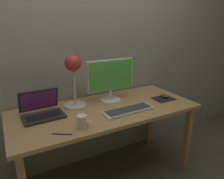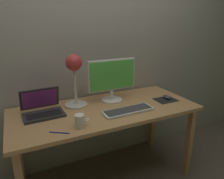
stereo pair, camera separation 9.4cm
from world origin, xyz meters
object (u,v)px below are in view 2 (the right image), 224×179
(keyboard_main, at_px, (128,111))
(laptop, at_px, (42,107))
(pen, at_px, (59,133))
(desk_lamp, at_px, (74,71))
(mouse, at_px, (167,97))
(monitor, at_px, (112,78))
(coffee_mug, at_px, (80,121))

(keyboard_main, relative_size, laptop, 1.36)
(pen, bearing_deg, keyboard_main, 9.73)
(pen, bearing_deg, desk_lamp, 60.32)
(laptop, bearing_deg, desk_lamp, 9.43)
(desk_lamp, xyz_separation_m, mouse, (0.84, -0.22, -0.30))
(laptop, height_order, mouse, laptop)
(keyboard_main, bearing_deg, monitor, 91.94)
(keyboard_main, distance_m, desk_lamp, 0.57)
(laptop, bearing_deg, pen, -81.62)
(laptop, relative_size, pen, 2.33)
(monitor, height_order, coffee_mug, monitor)
(laptop, distance_m, coffee_mug, 0.41)
(desk_lamp, bearing_deg, coffee_mug, -102.39)
(coffee_mug, bearing_deg, laptop, 120.31)
(keyboard_main, height_order, laptop, laptop)
(keyboard_main, height_order, desk_lamp, desk_lamp)
(keyboard_main, xyz_separation_m, mouse, (0.49, 0.10, 0.01))
(desk_lamp, bearing_deg, laptop, -170.57)
(coffee_mug, bearing_deg, pen, -172.86)
(coffee_mug, xyz_separation_m, pen, (-0.15, -0.02, -0.04))
(mouse, bearing_deg, keyboard_main, -167.94)
(laptop, xyz_separation_m, mouse, (1.14, -0.17, -0.04))
(coffee_mug, distance_m, pen, 0.16)
(desk_lamp, bearing_deg, monitor, -5.17)
(mouse, relative_size, pen, 0.69)
(desk_lamp, height_order, pen, desk_lamp)
(monitor, distance_m, desk_lamp, 0.36)
(keyboard_main, relative_size, pen, 3.17)
(desk_lamp, relative_size, mouse, 4.80)
(laptop, relative_size, desk_lamp, 0.71)
(mouse, height_order, coffee_mug, coffee_mug)
(laptop, height_order, desk_lamp, desk_lamp)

